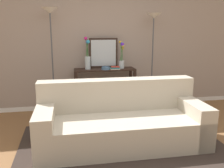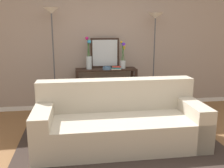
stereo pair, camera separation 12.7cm
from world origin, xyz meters
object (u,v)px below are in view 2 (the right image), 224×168
object	(u,v)px
wall_mirror	(105,53)
floor_lamp_left	(52,32)
floor_lamp_right	(155,35)
book_stack	(116,68)
couch	(119,123)
book_row_under_console	(89,109)
vase_short_flowers	(123,58)
fruit_bowl	(107,68)
console_table	(106,83)
vase_tall_flowers	(89,56)

from	to	relation	value
wall_mirror	floor_lamp_left	bearing A→B (deg)	-168.33
floor_lamp_right	book_stack	distance (m)	0.98
couch	book_row_under_console	distance (m)	1.52
floor_lamp_right	vase_short_flowers	world-z (taller)	floor_lamp_right
couch	vase_short_flowers	distance (m)	1.65
vase_short_flowers	book_stack	size ratio (longest dim) A/B	2.73
fruit_bowl	book_stack	xyz separation A→B (m)	(0.18, -0.00, -0.00)
couch	fruit_bowl	size ratio (longest dim) A/B	14.53
book_row_under_console	console_table	bearing A→B (deg)	0.00
floor_lamp_left	wall_mirror	size ratio (longest dim) A/B	3.40
console_table	fruit_bowl	xyz separation A→B (m)	(0.00, -0.11, 0.30)
wall_mirror	book_stack	world-z (taller)	wall_mirror
floor_lamp_right	book_row_under_console	distance (m)	1.93
wall_mirror	book_stack	size ratio (longest dim) A/B	2.98
vase_tall_flowers	couch	bearing A→B (deg)	-77.78
console_table	book_row_under_console	bearing A→B (deg)	180.00
couch	vase_short_flowers	bearing A→B (deg)	76.59
floor_lamp_left	wall_mirror	distance (m)	1.07
couch	vase_short_flowers	world-z (taller)	vase_short_flowers
vase_tall_flowers	vase_short_flowers	xyz separation A→B (m)	(0.66, -0.03, -0.03)
console_table	book_row_under_console	xyz separation A→B (m)	(-0.35, 0.00, -0.52)
vase_tall_flowers	vase_short_flowers	bearing A→B (deg)	-2.54
vase_tall_flowers	book_stack	distance (m)	0.56
floor_lamp_left	wall_mirror	xyz separation A→B (m)	(0.97, 0.20, -0.40)
couch	book_row_under_console	size ratio (longest dim) A/B	8.73
fruit_bowl	book_row_under_console	bearing A→B (deg)	163.11
fruit_bowl	book_row_under_console	xyz separation A→B (m)	(-0.35, 0.11, -0.82)
book_row_under_console	floor_lamp_right	bearing A→B (deg)	-2.49
vase_short_flowers	book_row_under_console	size ratio (longest dim) A/B	1.99
fruit_bowl	book_stack	size ratio (longest dim) A/B	0.82
couch	vase_tall_flowers	xyz separation A→B (m)	(-0.32, 1.46, 0.78)
couch	book_stack	bearing A→B (deg)	81.93
floor_lamp_right	wall_mirror	bearing A→B (deg)	167.91
console_table	wall_mirror	distance (m)	0.58
couch	book_stack	world-z (taller)	book_stack
vase_tall_flowers	book_stack	size ratio (longest dim) A/B	3.15
fruit_bowl	book_stack	distance (m)	0.18
console_table	book_stack	distance (m)	0.37
vase_tall_flowers	fruit_bowl	distance (m)	0.41
floor_lamp_right	book_stack	size ratio (longest dim) A/B	9.77
floor_lamp_left	book_row_under_console	world-z (taller)	floor_lamp_left
floor_lamp_left	floor_lamp_right	xyz separation A→B (m)	(1.91, -0.00, -0.06)
wall_mirror	fruit_bowl	bearing A→B (deg)	-89.85
book_row_under_console	couch	bearing A→B (deg)	-76.87
book_stack	floor_lamp_right	bearing A→B (deg)	3.94
couch	book_stack	distance (m)	1.47
floor_lamp_right	wall_mirror	distance (m)	1.02
couch	floor_lamp_right	bearing A→B (deg)	55.84
floor_lamp_left	vase_tall_flowers	size ratio (longest dim) A/B	3.22
couch	console_table	distance (m)	1.48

